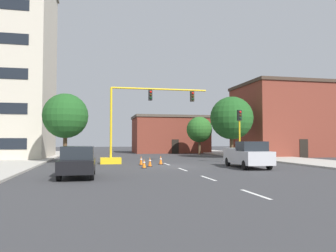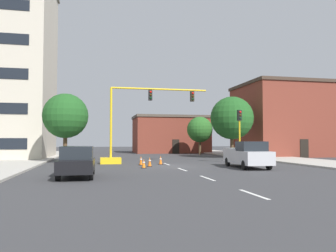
{
  "view_description": "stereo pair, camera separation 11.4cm",
  "coord_description": "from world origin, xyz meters",
  "px_view_note": "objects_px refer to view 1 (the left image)",
  "views": [
    {
      "loc": [
        -6.0,
        -25.89,
        2.09
      ],
      "look_at": [
        0.53,
        4.37,
        3.4
      ],
      "focal_mm": 35.51,
      "sensor_mm": 36.0,
      "label": 1
    },
    {
      "loc": [
        -5.89,
        -25.91,
        2.09
      ],
      "look_at": [
        0.53,
        4.37,
        3.4
      ],
      "focal_mm": 35.51,
      "sensor_mm": 36.0,
      "label": 2
    }
  ],
  "objects_px": {
    "tree_left_near": "(65,116)",
    "tree_right_far": "(199,130)",
    "traffic_cone_roadside_d": "(144,164)",
    "traffic_cone_roadside_a": "(150,162)",
    "tree_right_mid": "(232,118)",
    "traffic_signal_gantry": "(125,138)",
    "sedan_black_near_left": "(78,161)",
    "traffic_cone_roadside_c": "(141,161)",
    "pickup_truck_silver": "(247,155)",
    "traffic_cone_roadside_b": "(161,160)",
    "traffic_light_pole_right": "(240,124)"
  },
  "relations": [
    {
      "from": "tree_left_near",
      "to": "tree_right_far",
      "type": "distance_m",
      "value": 22.45
    },
    {
      "from": "tree_right_far",
      "to": "traffic_cone_roadside_d",
      "type": "height_order",
      "value": "tree_right_far"
    },
    {
      "from": "tree_left_near",
      "to": "traffic_cone_roadside_a",
      "type": "xyz_separation_m",
      "value": [
        6.86,
        -5.01,
        -3.88
      ]
    },
    {
      "from": "tree_right_mid",
      "to": "traffic_cone_roadside_a",
      "type": "bearing_deg",
      "value": -137.9
    },
    {
      "from": "tree_left_near",
      "to": "tree_right_mid",
      "type": "bearing_deg",
      "value": 15.86
    },
    {
      "from": "traffic_signal_gantry",
      "to": "sedan_black_near_left",
      "type": "relative_size",
      "value": 2.14
    },
    {
      "from": "traffic_signal_gantry",
      "to": "traffic_cone_roadside_c",
      "type": "bearing_deg",
      "value": -62.48
    },
    {
      "from": "pickup_truck_silver",
      "to": "traffic_signal_gantry",
      "type": "bearing_deg",
      "value": 143.0
    },
    {
      "from": "pickup_truck_silver",
      "to": "traffic_cone_roadside_b",
      "type": "bearing_deg",
      "value": 140.91
    },
    {
      "from": "pickup_truck_silver",
      "to": "traffic_light_pole_right",
      "type": "bearing_deg",
      "value": 72.17
    },
    {
      "from": "tree_right_far",
      "to": "traffic_cone_roadside_d",
      "type": "relative_size",
      "value": 7.91
    },
    {
      "from": "traffic_cone_roadside_d",
      "to": "pickup_truck_silver",
      "type": "bearing_deg",
      "value": -9.67
    },
    {
      "from": "sedan_black_near_left",
      "to": "traffic_cone_roadside_c",
      "type": "xyz_separation_m",
      "value": [
        4.66,
        8.21,
        -0.5
      ]
    },
    {
      "from": "traffic_signal_gantry",
      "to": "pickup_truck_silver",
      "type": "relative_size",
      "value": 1.76
    },
    {
      "from": "tree_right_mid",
      "to": "pickup_truck_silver",
      "type": "relative_size",
      "value": 1.3
    },
    {
      "from": "traffic_light_pole_right",
      "to": "tree_right_far",
      "type": "bearing_deg",
      "value": 84.22
    },
    {
      "from": "tree_right_mid",
      "to": "traffic_cone_roadside_c",
      "type": "height_order",
      "value": "tree_right_mid"
    },
    {
      "from": "pickup_truck_silver",
      "to": "tree_right_far",
      "type": "bearing_deg",
      "value": 81.63
    },
    {
      "from": "traffic_light_pole_right",
      "to": "sedan_black_near_left",
      "type": "height_order",
      "value": "traffic_light_pole_right"
    },
    {
      "from": "tree_right_far",
      "to": "tree_right_mid",
      "type": "distance_m",
      "value": 9.46
    },
    {
      "from": "tree_left_near",
      "to": "traffic_cone_roadside_d",
      "type": "xyz_separation_m",
      "value": [
        6.21,
        -6.4,
        -3.91
      ]
    },
    {
      "from": "tree_left_near",
      "to": "traffic_cone_roadside_b",
      "type": "relative_size",
      "value": 8.22
    },
    {
      "from": "pickup_truck_silver",
      "to": "traffic_cone_roadside_d",
      "type": "height_order",
      "value": "pickup_truck_silver"
    },
    {
      "from": "traffic_cone_roadside_b",
      "to": "traffic_cone_roadside_c",
      "type": "relative_size",
      "value": 0.98
    },
    {
      "from": "traffic_light_pole_right",
      "to": "pickup_truck_silver",
      "type": "height_order",
      "value": "traffic_light_pole_right"
    },
    {
      "from": "traffic_cone_roadside_c",
      "to": "traffic_light_pole_right",
      "type": "bearing_deg",
      "value": 1.91
    },
    {
      "from": "traffic_cone_roadside_c",
      "to": "traffic_cone_roadside_d",
      "type": "relative_size",
      "value": 1.13
    },
    {
      "from": "traffic_signal_gantry",
      "to": "tree_right_mid",
      "type": "relative_size",
      "value": 1.36
    },
    {
      "from": "tree_right_far",
      "to": "traffic_cone_roadside_c",
      "type": "bearing_deg",
      "value": -121.01
    },
    {
      "from": "pickup_truck_silver",
      "to": "traffic_cone_roadside_b",
      "type": "distance_m",
      "value": 7.44
    },
    {
      "from": "pickup_truck_silver",
      "to": "sedan_black_near_left",
      "type": "relative_size",
      "value": 1.22
    },
    {
      "from": "traffic_cone_roadside_d",
      "to": "tree_right_far",
      "type": "bearing_deg",
      "value": 62.4
    },
    {
      "from": "tree_right_far",
      "to": "traffic_cone_roadside_a",
      "type": "distance_m",
      "value": 22.27
    },
    {
      "from": "sedan_black_near_left",
      "to": "traffic_cone_roadside_d",
      "type": "xyz_separation_m",
      "value": [
        4.49,
        5.19,
        -0.55
      ]
    },
    {
      "from": "pickup_truck_silver",
      "to": "tree_left_near",
      "type": "bearing_deg",
      "value": 150.93
    },
    {
      "from": "traffic_light_pole_right",
      "to": "tree_right_mid",
      "type": "xyz_separation_m",
      "value": [
        2.74,
        8.23,
        1.12
      ]
    },
    {
      "from": "traffic_cone_roadside_d",
      "to": "sedan_black_near_left",
      "type": "bearing_deg",
      "value": -130.82
    },
    {
      "from": "tree_right_mid",
      "to": "traffic_cone_roadside_a",
      "type": "xyz_separation_m",
      "value": [
        -11.23,
        -10.15,
        -4.28
      ]
    },
    {
      "from": "tree_right_mid",
      "to": "traffic_signal_gantry",
      "type": "bearing_deg",
      "value": -153.64
    },
    {
      "from": "tree_left_near",
      "to": "tree_right_mid",
      "type": "relative_size",
      "value": 0.88
    },
    {
      "from": "traffic_signal_gantry",
      "to": "pickup_truck_silver",
      "type": "xyz_separation_m",
      "value": [
        8.61,
        -6.49,
        -1.31
      ]
    },
    {
      "from": "pickup_truck_silver",
      "to": "traffic_cone_roadside_a",
      "type": "bearing_deg",
      "value": 158.9
    },
    {
      "from": "pickup_truck_silver",
      "to": "traffic_cone_roadside_c",
      "type": "xyz_separation_m",
      "value": [
        -7.48,
        4.32,
        -0.59
      ]
    },
    {
      "from": "tree_right_far",
      "to": "traffic_cone_roadside_d",
      "type": "xyz_separation_m",
      "value": [
        -10.93,
        -20.9,
        -3.25
      ]
    },
    {
      "from": "traffic_light_pole_right",
      "to": "sedan_black_near_left",
      "type": "bearing_deg",
      "value": -148.02
    },
    {
      "from": "traffic_signal_gantry",
      "to": "tree_right_mid",
      "type": "xyz_separation_m",
      "value": [
        12.84,
        6.36,
        2.37
      ]
    },
    {
      "from": "pickup_truck_silver",
      "to": "sedan_black_near_left",
      "type": "height_order",
      "value": "pickup_truck_silver"
    },
    {
      "from": "traffic_cone_roadside_d",
      "to": "tree_left_near",
      "type": "bearing_deg",
      "value": 134.11
    },
    {
      "from": "sedan_black_near_left",
      "to": "traffic_cone_roadside_b",
      "type": "relative_size",
      "value": 5.93
    },
    {
      "from": "tree_left_near",
      "to": "sedan_black_near_left",
      "type": "bearing_deg",
      "value": -81.56
    }
  ]
}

